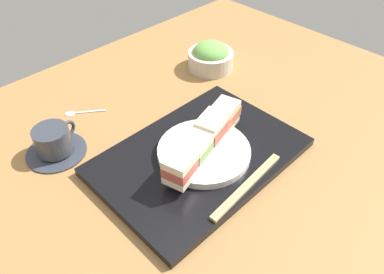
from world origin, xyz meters
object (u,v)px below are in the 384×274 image
at_px(chopsticks_pair, 247,185).
at_px(teaspoon, 76,112).
at_px(salad_bowl, 211,57).
at_px(coffee_cup, 54,143).
at_px(sandwich_inner_near, 197,148).
at_px(sandwich_farmost, 224,115).
at_px(sandwich_plate, 204,152).
at_px(sandwich_nearmost, 181,166).
at_px(sandwich_inner_far, 211,129).

relative_size(chopsticks_pair, teaspoon, 2.36).
xyz_separation_m(salad_bowl, coffee_cup, (-0.50, -0.01, -0.01)).
relative_size(sandwich_inner_near, sandwich_farmost, 0.96).
relative_size(sandwich_plate, sandwich_farmost, 2.39).
xyz_separation_m(sandwich_inner_near, teaspoon, (-0.08, 0.35, -0.06)).
bearing_deg(sandwich_nearmost, sandwich_farmost, 15.15).
bearing_deg(sandwich_plate, coffee_cup, 130.89).
distance_m(sandwich_inner_near, chopsticks_pair, 0.12).
height_order(sandwich_inner_near, salad_bowl, sandwich_inner_near).
distance_m(sandwich_inner_near, sandwich_farmost, 0.12).
relative_size(sandwich_farmost, coffee_cup, 0.63).
bearing_deg(sandwich_plate, sandwich_inner_far, 15.15).
distance_m(sandwich_plate, sandwich_inner_near, 0.05).
bearing_deg(sandwich_inner_far, salad_bowl, 43.41).
bearing_deg(sandwich_nearmost, chopsticks_pair, -49.71).
distance_m(salad_bowl, teaspoon, 0.41).
relative_size(sandwich_plate, sandwich_inner_near, 2.50).
bearing_deg(sandwich_plate, sandwich_nearmost, -164.85).
xyz_separation_m(sandwich_nearmost, salad_bowl, (0.37, 0.28, -0.03)).
bearing_deg(sandwich_farmost, chopsticks_pair, -122.33).
relative_size(sandwich_plate, sandwich_inner_far, 2.50).
distance_m(sandwich_inner_far, salad_bowl, 0.36).
height_order(sandwich_inner_near, sandwich_farmost, same).
bearing_deg(coffee_cup, sandwich_farmost, -36.49).
distance_m(salad_bowl, coffee_cup, 0.50).
relative_size(sandwich_inner_far, salad_bowl, 0.60).
bearing_deg(sandwich_inner_far, sandwich_nearmost, -164.85).
xyz_separation_m(sandwich_nearmost, coffee_cup, (-0.13, 0.27, -0.03)).
relative_size(sandwich_plate, coffee_cup, 1.50).
xyz_separation_m(sandwich_plate, sandwich_farmost, (0.09, 0.02, 0.04)).
distance_m(salad_bowl, chopsticks_pair, 0.47).
xyz_separation_m(sandwich_nearmost, sandwich_inner_far, (0.12, 0.03, 0.00)).
bearing_deg(sandwich_plate, salad_bowl, 41.27).
relative_size(sandwich_nearmost, sandwich_inner_far, 0.99).
distance_m(sandwich_nearmost, sandwich_farmost, 0.18).
distance_m(sandwich_farmost, salad_bowl, 0.30).
bearing_deg(sandwich_inner_near, coffee_cup, 125.92).
bearing_deg(sandwich_inner_near, sandwich_plate, 15.15).
xyz_separation_m(sandwich_nearmost, sandwich_farmost, (0.17, 0.05, -0.00)).
height_order(sandwich_plate, coffee_cup, coffee_cup).
relative_size(chopsticks_pair, coffee_cup, 1.64).
relative_size(sandwich_plate, teaspoon, 2.17).
xyz_separation_m(sandwich_inner_near, coffee_cup, (-0.18, 0.25, -0.03)).
height_order(salad_bowl, coffee_cup, salad_bowl).
relative_size(sandwich_nearmost, coffee_cup, 0.60).
height_order(sandwich_inner_far, salad_bowl, sandwich_inner_far).
bearing_deg(salad_bowl, sandwich_inner_far, -136.59).
distance_m(sandwich_inner_far, chopsticks_pair, 0.14).
bearing_deg(sandwich_plate, sandwich_farmost, 15.15).
relative_size(sandwich_nearmost, chopsticks_pair, 0.36).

